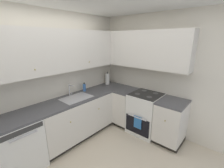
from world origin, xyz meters
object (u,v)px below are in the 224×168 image
object	(u,v)px
soap_bottle	(84,87)
paper_towel_roll	(107,79)
oven_range	(145,113)
dishwasher	(19,145)

from	to	relation	value
soap_bottle	paper_towel_roll	distance (m)	0.74
soap_bottle	oven_range	bearing A→B (deg)	-58.18
oven_range	soap_bottle	size ratio (longest dim) A/B	5.27
oven_range	paper_towel_roll	size ratio (longest dim) A/B	3.04
dishwasher	paper_towel_roll	distance (m)	2.31
oven_range	paper_towel_roll	xyz separation A→B (m)	(0.02, 1.14, 0.57)
soap_bottle	paper_towel_roll	world-z (taller)	paper_towel_roll
dishwasher	paper_towel_roll	size ratio (longest dim) A/B	2.50
dishwasher	oven_range	world-z (taller)	oven_range
oven_range	soap_bottle	world-z (taller)	soap_bottle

